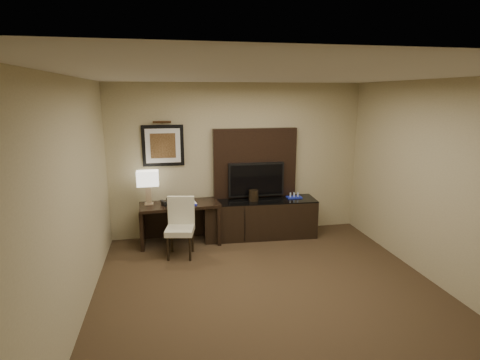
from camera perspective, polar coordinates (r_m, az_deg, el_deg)
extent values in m
cube|color=#382819|center=(4.86, 5.54, -18.21)|extent=(4.50, 5.00, 0.01)
cube|color=silver|center=(4.16, 6.37, 15.57)|extent=(4.50, 5.00, 0.01)
cube|color=tan|center=(6.69, -0.32, 3.03)|extent=(4.50, 0.01, 2.70)
cube|color=tan|center=(2.24, 26.04, -19.54)|extent=(4.50, 0.01, 2.70)
cube|color=tan|center=(4.26, -24.51, -3.98)|extent=(0.01, 5.00, 2.70)
cube|color=tan|center=(5.41, 29.38, -1.06)|extent=(0.01, 5.00, 2.70)
cube|color=black|center=(6.49, -9.05, -6.55)|extent=(1.36, 0.66, 0.71)
cube|color=black|center=(6.73, 3.03, -5.81)|extent=(2.01, 0.66, 0.68)
cube|color=black|center=(6.71, 2.30, 2.35)|extent=(1.50, 0.12, 1.30)
cube|color=black|center=(6.66, 2.48, 0.08)|extent=(1.00, 0.08, 0.60)
cube|color=black|center=(6.51, -11.65, 5.16)|extent=(0.70, 0.04, 0.70)
cylinder|color=#3D2613|center=(6.43, -11.82, 8.65)|extent=(0.04, 0.04, 0.30)
cube|color=#1A22AC|center=(6.34, -7.98, -3.55)|extent=(0.30, 0.36, 0.02)
imported|color=#A1957E|center=(6.31, -8.23, -2.67)|extent=(0.16, 0.04, 0.22)
cylinder|color=black|center=(6.54, 2.07, -2.36)|extent=(0.17, 0.17, 0.19)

